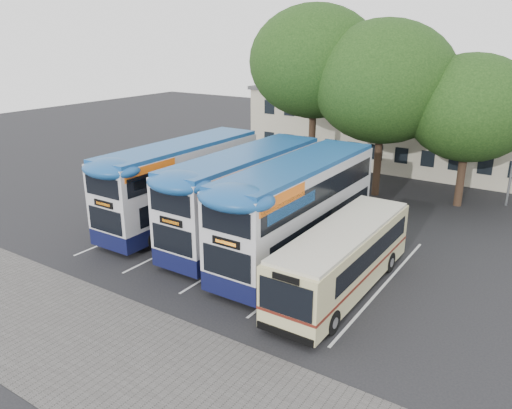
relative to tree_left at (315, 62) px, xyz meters
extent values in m
plane|color=black|center=(6.95, -17.54, -8.72)|extent=(120.00, 120.00, 0.00)
cube|color=#595654|center=(4.95, -22.54, -8.71)|extent=(40.00, 6.00, 0.01)
cube|color=silver|center=(-3.80, -12.54, -8.71)|extent=(0.12, 11.00, 0.01)
cube|color=silver|center=(-0.30, -12.54, -8.71)|extent=(0.12, 11.00, 0.01)
cube|color=silver|center=(3.20, -12.54, -8.71)|extent=(0.12, 11.00, 0.01)
cube|color=silver|center=(6.70, -12.54, -8.71)|extent=(0.12, 11.00, 0.01)
cube|color=silver|center=(10.20, -12.54, -8.71)|extent=(0.12, 11.00, 0.01)
cube|color=#BAAF96|center=(6.95, 9.46, -5.72)|extent=(32.00, 8.00, 6.00)
cube|color=#4C4C4F|center=(6.95, 9.46, -2.67)|extent=(32.40, 8.40, 0.30)
cube|color=black|center=(6.95, 5.44, -7.02)|extent=(30.00, 0.06, 1.20)
cube|color=black|center=(6.95, 5.44, -4.22)|extent=(30.00, 0.06, 1.20)
cylinder|color=black|center=(0.00, 0.00, -5.51)|extent=(0.50, 0.50, 6.42)
ellipsoid|color=black|center=(0.00, 0.00, 0.01)|extent=(9.05, 9.05, 7.70)
cylinder|color=black|center=(5.03, -0.01, -5.92)|extent=(0.50, 0.50, 5.59)
ellipsoid|color=black|center=(5.03, -0.01, -1.11)|extent=(9.26, 9.26, 7.87)
cylinder|color=black|center=(10.31, 0.73, -6.41)|extent=(0.50, 0.50, 4.60)
ellipsoid|color=black|center=(10.31, 0.73, -2.45)|extent=(7.70, 7.70, 6.55)
cube|color=#0F1238|center=(-2.35, -11.42, -7.96)|extent=(2.68, 11.27, 0.86)
cube|color=silver|center=(-2.35, -11.42, -5.87)|extent=(2.68, 11.27, 3.33)
cube|color=#174A8A|center=(-2.35, -11.42, -4.15)|extent=(2.63, 11.05, 0.32)
cube|color=black|center=(-2.35, -11.09, -6.78)|extent=(2.72, 9.99, 1.07)
cube|color=black|center=(-2.35, -11.42, -5.12)|extent=(2.72, 10.63, 0.97)
cube|color=orange|center=(-0.99, -15.12, -4.53)|extent=(0.02, 3.44, 0.59)
cube|color=black|center=(-2.35, -17.08, -5.98)|extent=(1.29, 0.06, 0.32)
cylinder|color=black|center=(-3.56, -8.14, -8.18)|extent=(0.32, 1.07, 1.07)
cylinder|color=black|center=(-1.13, -8.14, -8.18)|extent=(0.32, 1.07, 1.07)
cylinder|color=black|center=(-3.56, -15.12, -8.18)|extent=(0.32, 1.07, 1.07)
cylinder|color=black|center=(-1.13, -15.12, -8.18)|extent=(0.32, 1.07, 1.07)
cube|color=#B5130C|center=(-0.98, -10.07, -5.12)|extent=(0.02, 4.30, 0.91)
cube|color=#0F1238|center=(2.05, -11.42, -7.96)|extent=(2.69, 11.31, 0.86)
cube|color=silver|center=(2.05, -11.42, -5.86)|extent=(2.69, 11.31, 3.34)
cube|color=#174A8A|center=(2.05, -11.42, -4.14)|extent=(2.64, 11.09, 0.32)
cube|color=black|center=(2.05, -11.10, -6.78)|extent=(2.73, 10.02, 1.08)
cube|color=black|center=(2.05, -11.42, -5.11)|extent=(2.73, 10.67, 0.97)
cube|color=orange|center=(3.41, -15.14, -4.51)|extent=(0.02, 3.45, 0.59)
cube|color=black|center=(2.05, -17.11, -5.97)|extent=(1.29, 0.06, 0.32)
cylinder|color=black|center=(0.83, -8.13, -8.18)|extent=(0.32, 1.08, 1.08)
cylinder|color=black|center=(3.27, -8.13, -8.18)|extent=(0.32, 1.08, 1.08)
cylinder|color=black|center=(0.83, -15.14, -8.18)|extent=(0.32, 1.08, 1.08)
cylinder|color=black|center=(3.27, -15.14, -8.18)|extent=(0.32, 1.08, 1.08)
cube|color=#0F1238|center=(5.50, -11.93, -7.95)|extent=(2.74, 11.53, 0.88)
cube|color=silver|center=(5.50, -11.93, -5.81)|extent=(2.74, 11.53, 3.40)
cube|color=#174A8A|center=(5.50, -11.93, -4.05)|extent=(2.69, 11.30, 0.33)
cube|color=black|center=(5.50, -11.60, -6.74)|extent=(2.78, 10.21, 1.10)
cube|color=black|center=(5.50, -11.93, -5.04)|extent=(2.78, 10.87, 0.99)
cube|color=orange|center=(6.89, -15.72, -4.43)|extent=(0.02, 3.51, 0.60)
cube|color=black|center=(5.50, -17.72, -5.92)|extent=(1.32, 0.06, 0.33)
cylinder|color=black|center=(4.26, -8.58, -8.17)|extent=(0.33, 1.10, 1.10)
cylinder|color=black|center=(6.74, -8.58, -8.17)|extent=(0.33, 1.10, 1.10)
cylinder|color=black|center=(4.26, -15.72, -8.17)|extent=(0.33, 1.10, 1.10)
cylinder|color=black|center=(6.74, -15.72, -8.17)|extent=(0.33, 1.10, 1.10)
cube|color=#CCC288|center=(8.78, -13.91, -7.21)|extent=(2.40, 9.58, 2.44)
cube|color=beige|center=(8.78, -13.91, -5.94)|extent=(2.30, 9.20, 0.19)
cube|color=black|center=(8.78, -13.43, -6.80)|extent=(2.44, 7.67, 0.86)
cube|color=maroon|center=(8.78, -13.91, -7.61)|extent=(2.43, 9.60, 0.12)
cube|color=black|center=(8.78, -18.73, -6.89)|extent=(2.11, 0.06, 1.25)
cylinder|color=black|center=(7.70, -17.17, -8.24)|extent=(0.29, 0.96, 0.96)
cylinder|color=black|center=(9.87, -17.17, -8.24)|extent=(0.29, 0.96, 0.96)
cylinder|color=black|center=(7.70, -11.04, -8.24)|extent=(0.29, 0.96, 0.96)
cylinder|color=black|center=(9.87, -11.04, -8.24)|extent=(0.29, 0.96, 0.96)
camera|label=1|loc=(16.35, -31.96, 1.70)|focal=35.00mm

